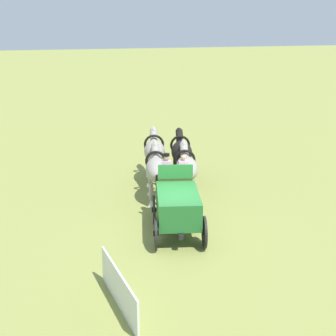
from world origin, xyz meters
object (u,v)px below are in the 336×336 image
Objects in this scene: show_wagon at (178,204)px; draft_horse_rear_near at (156,170)px; draft_horse_lead_near at (154,152)px; draft_horse_rear_off at (186,169)px; draft_horse_lead_off at (181,152)px.

draft_horse_rear_near is at bearing -1.09° from show_wagon.
draft_horse_rear_near is 2.59m from draft_horse_lead_near.
draft_horse_lead_off reaches higher than draft_horse_rear_off.
draft_horse_lead_near is at bearing -5.52° from show_wagon.
draft_horse_lead_near is at bearing -11.62° from draft_horse_rear_near.
draft_horse_rear_near is 0.99× the size of draft_horse_lead_near.
show_wagon is 1.82× the size of draft_horse_rear_off.
draft_horse_lead_off is (2.54, -0.52, 0.01)m from draft_horse_rear_off.
draft_horse_lead_off is (2.27, -1.79, 0.04)m from draft_horse_rear_near.
show_wagon is at bearing 157.84° from draft_horse_rear_off.
draft_horse_lead_near is at bearing 78.42° from draft_horse_lead_off.
draft_horse_lead_near is (2.54, -0.52, 0.09)m from draft_horse_rear_near.
show_wagon is 3.56m from draft_horse_rear_off.
show_wagon is at bearing 178.91° from draft_horse_rear_near.
show_wagon is at bearing 162.28° from draft_horse_lead_off.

